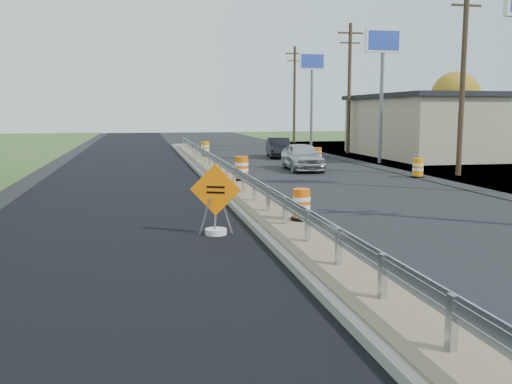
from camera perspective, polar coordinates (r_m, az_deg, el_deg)
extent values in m
plane|color=black|center=(16.65, 1.21, -2.66)|extent=(140.00, 140.00, 0.00)
cube|color=black|center=(26.15, -13.19, 1.06)|extent=(7.20, 120.00, 0.01)
cube|color=gray|center=(24.41, -2.95, 0.97)|extent=(1.60, 55.00, 0.18)
cube|color=brown|center=(24.40, -2.95, 1.24)|extent=(1.25, 55.00, 0.05)
cube|color=silver|center=(7.41, 19.00, -12.24)|extent=(0.10, 0.15, 0.70)
cube|color=silver|center=(9.09, 12.55, -8.20)|extent=(0.10, 0.15, 0.70)
cube|color=silver|center=(10.89, 8.25, -5.39)|extent=(0.10, 0.15, 0.70)
cube|color=silver|center=(12.74, 5.20, -3.36)|extent=(0.10, 0.15, 0.70)
cube|color=silver|center=(14.63, 2.95, -1.85)|extent=(0.10, 0.15, 0.70)
cube|color=silver|center=(16.55, 1.21, -0.69)|extent=(0.10, 0.15, 0.70)
cube|color=silver|center=(18.49, -0.16, 0.24)|extent=(0.10, 0.15, 0.70)
cube|color=silver|center=(20.43, -1.27, 0.98)|extent=(0.10, 0.15, 0.70)
cube|color=silver|center=(22.39, -2.18, 1.60)|extent=(0.10, 0.15, 0.70)
cube|color=silver|center=(24.35, -2.95, 2.12)|extent=(0.10, 0.15, 0.70)
cube|color=silver|center=(26.32, -3.61, 2.56)|extent=(0.10, 0.15, 0.70)
cube|color=silver|center=(28.30, -4.17, 2.93)|extent=(0.10, 0.15, 0.70)
cube|color=silver|center=(30.27, -4.67, 3.26)|extent=(0.10, 0.15, 0.70)
cube|color=silver|center=(32.25, -5.10, 3.55)|extent=(0.10, 0.15, 0.70)
cube|color=silver|center=(34.24, -5.48, 3.80)|extent=(0.10, 0.15, 0.70)
cube|color=silver|center=(36.22, -5.82, 4.03)|extent=(0.10, 0.15, 0.70)
cube|color=silver|center=(38.21, -6.12, 4.23)|extent=(0.10, 0.15, 0.70)
cube|color=silver|center=(40.19, -6.40, 4.42)|extent=(0.10, 0.15, 0.70)
cube|color=silver|center=(42.18, -6.65, 4.58)|extent=(0.10, 0.15, 0.70)
cube|color=silver|center=(44.17, -6.87, 4.73)|extent=(0.10, 0.15, 0.70)
cube|color=silver|center=(46.16, -7.08, 4.87)|extent=(0.10, 0.15, 0.70)
cube|color=silver|center=(48.15, -7.27, 4.99)|extent=(0.10, 0.15, 0.70)
cube|color=silver|center=(25.32, -3.30, 2.79)|extent=(0.04, 46.00, 0.34)
cube|color=silver|center=(25.33, -3.30, 2.61)|extent=(0.06, 46.00, 0.03)
cube|color=silver|center=(25.31, -3.30, 2.97)|extent=(0.06, 46.00, 0.03)
cube|color=tan|center=(43.59, 22.96, 5.98)|extent=(18.00, 12.00, 4.00)
cube|color=black|center=(43.59, 23.11, 8.76)|extent=(18.50, 12.50, 0.30)
cube|color=black|center=(39.25, 12.03, 5.69)|extent=(0.08, 7.20, 2.20)
cylinder|color=slate|center=(34.94, 12.41, 8.37)|extent=(0.22, 0.22, 6.80)
cube|color=white|center=(35.17, 12.60, 14.57)|extent=(2.20, 0.25, 1.40)
cube|color=#263FB2|center=(35.17, 12.60, 14.57)|extent=(1.90, 0.30, 1.10)
cylinder|color=slate|center=(48.07, 5.57, 8.38)|extent=(0.22, 0.22, 6.80)
cube|color=white|center=(48.25, 5.63, 12.90)|extent=(2.20, 0.25, 1.40)
cube|color=#263FB2|center=(48.25, 5.63, 12.90)|extent=(1.90, 0.30, 1.10)
cylinder|color=#473523|center=(29.22, 19.98, 10.73)|extent=(0.26, 0.26, 9.40)
cube|color=#473523|center=(29.59, 20.30, 17.11)|extent=(1.50, 0.10, 0.10)
cylinder|color=#473523|center=(42.75, 9.30, 10.10)|extent=(0.26, 0.26, 9.40)
cube|color=#473523|center=(43.08, 9.42, 15.42)|extent=(1.90, 0.12, 0.12)
cube|color=#473523|center=(43.00, 9.40, 14.50)|extent=(1.50, 0.10, 0.10)
cylinder|color=#473523|center=(57.02, 3.87, 9.65)|extent=(0.26, 0.26, 9.40)
cube|color=#473523|center=(57.27, 3.91, 13.65)|extent=(1.90, 0.12, 0.12)
cube|color=#473523|center=(57.21, 3.90, 12.95)|extent=(1.50, 0.10, 0.10)
cylinder|color=#473523|center=(58.10, 19.20, 6.07)|extent=(0.36, 0.36, 3.08)
sphere|color=olive|center=(58.09, 19.34, 9.04)|extent=(4.62, 4.62, 4.62)
cylinder|color=white|center=(14.47, -4.03, -3.99)|extent=(0.55, 0.55, 0.16)
cube|color=slate|center=(14.36, -5.14, -2.43)|extent=(0.31, 0.16, 0.95)
cube|color=slate|center=(14.43, -2.97, -2.36)|extent=(0.31, 0.16, 0.95)
cube|color=slate|center=(14.44, -4.08, -2.36)|extent=(0.13, 0.24, 0.97)
cube|color=orange|center=(14.29, -4.08, 0.24)|extent=(1.23, 0.52, 1.32)
cube|color=black|center=(14.26, -4.07, 0.50)|extent=(0.44, 0.18, 0.05)
cube|color=black|center=(14.28, -4.06, -0.05)|extent=(0.44, 0.18, 0.05)
cylinder|color=black|center=(15.22, 4.56, -2.67)|extent=(0.57, 0.57, 0.08)
cylinder|color=#E45A09|center=(15.15, 4.58, -1.18)|extent=(0.46, 0.46, 0.80)
cylinder|color=white|center=(15.13, 4.58, -0.68)|extent=(0.47, 0.47, 0.11)
cylinder|color=white|center=(15.16, 4.57, -1.47)|extent=(0.47, 0.47, 0.11)
cylinder|color=black|center=(23.92, -1.44, 1.28)|extent=(0.69, 0.69, 0.09)
cylinder|color=#D75909|center=(23.87, -1.45, 2.43)|extent=(0.55, 0.55, 0.96)
cylinder|color=white|center=(23.86, -1.45, 2.82)|extent=(0.57, 0.57, 0.13)
cylinder|color=white|center=(23.88, -1.45, 2.21)|extent=(0.57, 0.57, 0.13)
cylinder|color=black|center=(37.06, -5.08, 3.65)|extent=(0.65, 0.65, 0.09)
cylinder|color=orange|center=(37.03, -5.09, 4.35)|extent=(0.52, 0.52, 0.90)
cylinder|color=white|center=(37.02, -5.10, 4.58)|extent=(0.53, 0.53, 0.12)
cylinder|color=white|center=(37.03, -5.09, 4.22)|extent=(0.53, 0.53, 0.12)
cylinder|color=black|center=(27.92, 15.85, 1.47)|extent=(0.62, 0.62, 0.08)
cylinder|color=orange|center=(27.88, 15.89, 2.36)|extent=(0.50, 0.50, 0.87)
cylinder|color=white|center=(27.86, 15.90, 2.66)|extent=(0.51, 0.51, 0.11)
cylinder|color=white|center=(27.89, 15.88, 2.19)|extent=(0.51, 0.51, 0.11)
cylinder|color=black|center=(35.78, 6.18, 3.11)|extent=(0.60, 0.60, 0.08)
cylinder|color=orange|center=(35.74, 6.19, 3.78)|extent=(0.48, 0.48, 0.84)
cylinder|color=white|center=(35.73, 6.19, 4.00)|extent=(0.49, 0.49, 0.11)
cylinder|color=white|center=(35.75, 6.19, 3.65)|extent=(0.49, 0.49, 0.11)
cylinder|color=black|center=(44.43, 2.29, 4.10)|extent=(0.55, 0.55, 0.07)
cylinder|color=#FF5B0A|center=(44.41, 2.30, 4.60)|extent=(0.44, 0.44, 0.78)
cylinder|color=white|center=(44.40, 2.30, 4.77)|extent=(0.46, 0.46, 0.10)
cylinder|color=white|center=(44.41, 2.30, 4.50)|extent=(0.46, 0.46, 0.10)
imported|color=#B9B9BE|center=(30.34, 4.65, 3.56)|extent=(1.96, 4.40, 1.47)
imported|color=black|center=(38.70, 2.28, 4.45)|extent=(1.94, 4.22, 1.34)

